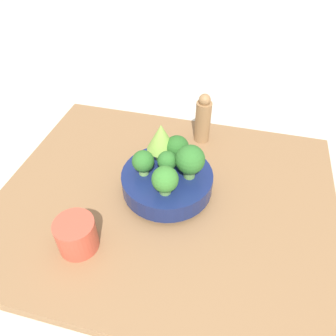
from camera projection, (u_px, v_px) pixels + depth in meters
The scene contains 11 objects.
ground_plane at pixel (165, 205), 0.84m from camera, with size 6.00×6.00×0.00m, color beige.
table at pixel (165, 201), 0.83m from camera, with size 0.83×0.69×0.03m.
bowl at pixel (168, 182), 0.81m from camera, with size 0.22×0.22×0.06m.
broccoli_floret_right at pixel (190, 160), 0.75m from camera, with size 0.07×0.07×0.09m.
broccoli_floret_back at pixel (177, 148), 0.80m from camera, with size 0.06×0.06×0.07m.
broccoli_floret_center at pixel (168, 162), 0.76m from camera, with size 0.05×0.05×0.07m.
broccoli_floret_left at pixel (143, 162), 0.77m from camera, with size 0.05×0.05×0.07m.
romanesco_piece_far at pixel (161, 138), 0.79m from camera, with size 0.07×0.07×0.11m.
broccoli_floret_front at pixel (165, 180), 0.72m from camera, with size 0.06×0.06×0.07m.
cup at pixel (76, 235), 0.69m from camera, with size 0.09×0.09×0.08m.
pepper_mill at pixel (203, 119), 0.94m from camera, with size 0.05×0.05×0.15m.
Camera 1 is at (0.14, -0.53, 0.64)m, focal length 35.00 mm.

